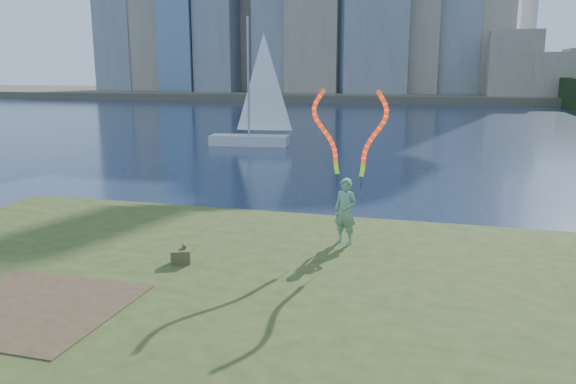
% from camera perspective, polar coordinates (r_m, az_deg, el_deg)
% --- Properties ---
extents(ground, '(320.00, 320.00, 0.00)m').
position_cam_1_polar(ground, '(12.78, -7.07, -10.36)').
color(ground, '#192640').
rests_on(ground, ground).
extents(grassy_knoll, '(20.00, 18.00, 0.80)m').
position_cam_1_polar(grassy_knoll, '(10.75, -11.95, -13.08)').
color(grassy_knoll, '#344217').
rests_on(grassy_knoll, ground).
extents(dirt_patch, '(3.20, 3.00, 0.02)m').
position_cam_1_polar(dirt_patch, '(11.05, -24.64, -10.59)').
color(dirt_patch, '#47331E').
rests_on(dirt_patch, grassy_knoll).
extents(far_shore, '(320.00, 40.00, 1.20)m').
position_cam_1_polar(far_shore, '(106.05, 13.33, 9.54)').
color(far_shore, '#504A3A').
rests_on(far_shore, ground).
extents(woman_with_ribbons, '(1.95, 0.69, 3.99)m').
position_cam_1_polar(woman_with_ribbons, '(13.36, 5.99, 0.61)').
color(woman_with_ribbons, '#1F6D2D').
rests_on(woman_with_ribbons, grassy_knoll).
extents(canvas_bag, '(0.49, 0.55, 0.39)m').
position_cam_1_polar(canvas_bag, '(12.44, -10.81, -6.39)').
color(canvas_bag, '#474A25').
rests_on(canvas_bag, grassy_knoll).
extents(sailboat, '(5.59, 2.28, 8.40)m').
position_cam_1_polar(sailboat, '(37.69, -3.55, 6.92)').
color(sailboat, silver).
rests_on(sailboat, ground).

